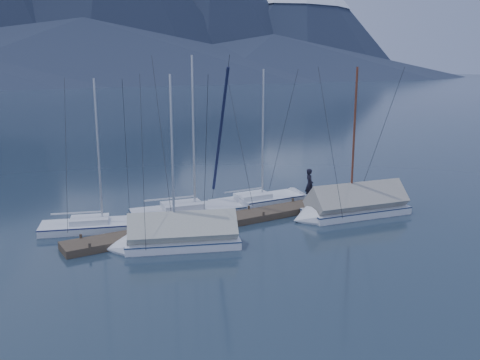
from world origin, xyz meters
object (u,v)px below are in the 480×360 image
(sailboat_open_mid, at_px, (204,211))
(person, at_px, (309,184))
(sailboat_covered_near, at_px, (348,208))
(sailboat_open_right, at_px, (269,200))
(sailboat_covered_far, at_px, (172,239))
(sailboat_open_left, at_px, (112,226))

(sailboat_open_mid, distance_m, person, 6.30)
(sailboat_open_mid, bearing_deg, person, -16.45)
(sailboat_open_mid, distance_m, sailboat_covered_near, 7.83)
(sailboat_covered_near, height_order, person, sailboat_covered_near)
(sailboat_open_mid, bearing_deg, sailboat_open_right, 0.95)
(sailboat_open_right, relative_size, person, 4.61)
(sailboat_open_mid, distance_m, sailboat_covered_far, 5.38)
(sailboat_open_mid, distance_m, sailboat_open_right, 4.40)
(sailboat_open_mid, height_order, sailboat_covered_far, sailboat_open_mid)
(sailboat_open_left, height_order, sailboat_open_right, sailboat_open_right)
(sailboat_open_right, xyz_separation_m, person, (1.55, -1.83, 1.11))
(sailboat_covered_near, bearing_deg, sailboat_covered_far, 176.97)
(sailboat_open_left, bearing_deg, sailboat_covered_far, -70.67)
(sailboat_open_right, distance_m, sailboat_covered_near, 4.98)
(sailboat_open_left, xyz_separation_m, sailboat_covered_far, (1.42, -4.06, 0.26))
(sailboat_open_left, xyz_separation_m, sailboat_open_mid, (5.09, -0.12, 0.02))
(sailboat_open_mid, xyz_separation_m, sailboat_covered_far, (-3.67, -3.93, 0.24))
(person, bearing_deg, sailboat_open_right, 60.21)
(sailboat_open_left, distance_m, sailboat_covered_near, 12.40)
(sailboat_open_right, relative_size, sailboat_covered_far, 1.02)
(sailboat_open_left, height_order, person, sailboat_open_left)
(sailboat_open_mid, bearing_deg, sailboat_open_left, 178.62)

